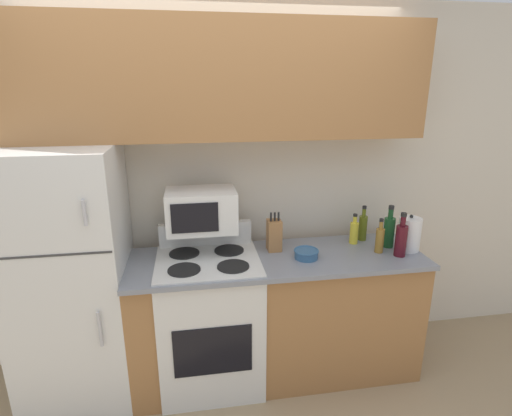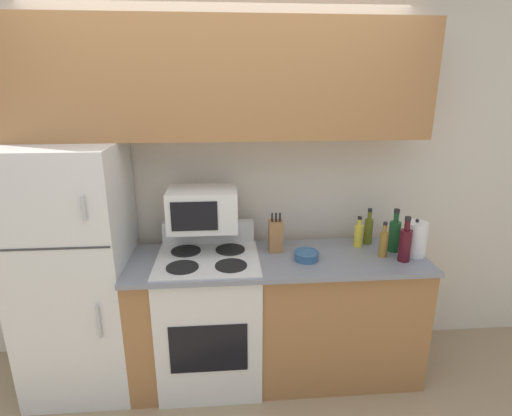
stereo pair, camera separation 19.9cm
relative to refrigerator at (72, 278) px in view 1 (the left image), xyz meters
name	(u,v)px [view 1 (the left image)]	position (x,y,z in m)	size (l,w,h in m)	color
ground_plane	(234,405)	(0.98, -0.33, -0.83)	(12.00, 12.00, 0.00)	tan
wall_back	(220,189)	(0.98, 0.37, 0.44)	(8.00, 0.05, 2.55)	beige
lower_cabinets	(276,315)	(1.32, -0.05, -0.38)	(1.95, 0.61, 0.91)	#9E6B3D
refrigerator	(72,278)	(0.00, 0.00, 0.00)	(0.68, 0.69, 1.66)	silver
upper_cabinets	(220,80)	(0.98, 0.17, 1.19)	(2.63, 0.35, 0.72)	#9E6B3D
stove	(210,320)	(0.85, -0.06, -0.36)	(0.67, 0.60, 1.08)	silver
microwave	(201,210)	(0.83, 0.07, 0.39)	(0.45, 0.31, 0.27)	silver
knife_block	(274,235)	(1.31, 0.06, 0.19)	(0.09, 0.10, 0.27)	#9E6B3D
bowl	(306,254)	(1.49, -0.11, 0.11)	(0.17, 0.17, 0.06)	#335B84
bottle_wine_green	(389,231)	(2.12, -0.01, 0.19)	(0.08, 0.08, 0.30)	#194C23
bottle_wine_red	(401,239)	(2.12, -0.17, 0.19)	(0.08, 0.08, 0.30)	#470F19
bottle_olive_oil	(363,227)	(1.99, 0.13, 0.18)	(0.06, 0.06, 0.26)	#5B6619
bottle_vinegar	(380,239)	(2.01, -0.10, 0.17)	(0.06, 0.06, 0.24)	olive
bottle_cooking_spray	(354,232)	(1.90, 0.08, 0.16)	(0.06, 0.06, 0.22)	gold
kettle	(409,234)	(2.23, -0.09, 0.19)	(0.15, 0.15, 0.25)	white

